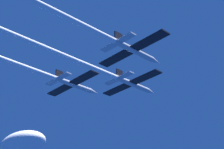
# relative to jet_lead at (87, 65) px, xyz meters

# --- Properties ---
(jet_lead) EXTENTS (16.67, 49.32, 2.76)m
(jet_lead) POSITION_rel_jet_lead_xyz_m (0.00, 0.00, 0.00)
(jet_lead) COLOR #B2BAC6
(jet_left_wing) EXTENTS (16.67, 44.70, 2.76)m
(jet_left_wing) POSITION_rel_jet_lead_xyz_m (-9.91, -7.23, 0.36)
(jet_left_wing) COLOR #B2BAC6
(jet_right_wing) EXTENTS (16.67, 47.98, 2.76)m
(jet_right_wing) POSITION_rel_jet_lead_xyz_m (10.77, -9.94, -0.13)
(jet_right_wing) COLOR #B2BAC6
(cloud_wispy) EXTENTS (20.18, 11.10, 7.06)m
(cloud_wispy) POSITION_rel_jet_lead_xyz_m (-49.78, 14.66, -2.94)
(cloud_wispy) COLOR white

